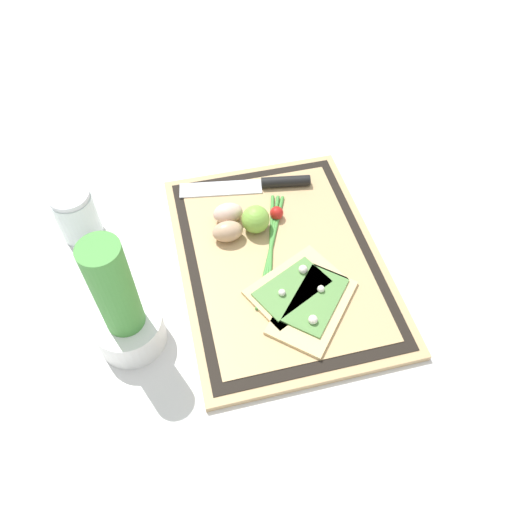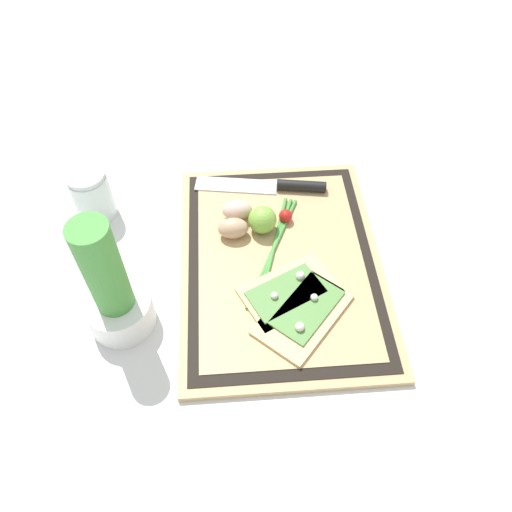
% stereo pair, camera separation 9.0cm
% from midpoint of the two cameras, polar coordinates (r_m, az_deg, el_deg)
% --- Properties ---
extents(ground_plane, '(6.00, 6.00, 0.00)m').
position_cam_midpoint_polar(ground_plane, '(0.93, 0.00, -0.89)').
color(ground_plane, silver).
extents(cutting_board, '(0.50, 0.37, 0.02)m').
position_cam_midpoint_polar(cutting_board, '(0.92, 0.00, -0.61)').
color(cutting_board, tan).
rests_on(cutting_board, ground_plane).
extents(pizza_slice_near, '(0.19, 0.19, 0.02)m').
position_cam_midpoint_polar(pizza_slice_near, '(0.85, 3.58, -5.88)').
color(pizza_slice_near, '#DBBC7F').
rests_on(pizza_slice_near, cutting_board).
extents(pizza_slice_far, '(0.16, 0.19, 0.02)m').
position_cam_midpoint_polar(pizza_slice_far, '(0.87, 1.49, -3.70)').
color(pizza_slice_far, '#DBBC7F').
rests_on(pizza_slice_far, cutting_board).
extents(knife, '(0.07, 0.27, 0.02)m').
position_cam_midpoint_polar(knife, '(1.03, -1.29, 8.14)').
color(knife, silver).
rests_on(knife, cutting_board).
extents(egg_brown, '(0.04, 0.06, 0.04)m').
position_cam_midpoint_polar(egg_brown, '(0.93, -6.00, 2.65)').
color(egg_brown, tan).
rests_on(egg_brown, cutting_board).
extents(egg_pink, '(0.04, 0.06, 0.04)m').
position_cam_midpoint_polar(egg_pink, '(0.96, -5.89, 4.75)').
color(egg_pink, beige).
rests_on(egg_pink, cutting_board).
extents(lime, '(0.05, 0.05, 0.05)m').
position_cam_midpoint_polar(lime, '(0.94, -2.79, 4.05)').
color(lime, '#7FB742').
rests_on(lime, cutting_board).
extents(cherry_tomato_red, '(0.03, 0.03, 0.03)m').
position_cam_midpoint_polar(cherry_tomato_red, '(0.97, -0.28, 4.79)').
color(cherry_tomato_red, red).
rests_on(cherry_tomato_red, cutting_board).
extents(scallion_bunch, '(0.26, 0.12, 0.01)m').
position_cam_midpoint_polar(scallion_bunch, '(0.92, -1.06, 0.70)').
color(scallion_bunch, '#47933D').
rests_on(scallion_bunch, cutting_board).
extents(herb_pot, '(0.11, 0.11, 0.24)m').
position_cam_midpoint_polar(herb_pot, '(0.81, -18.07, -6.40)').
color(herb_pot, white).
rests_on(herb_pot, ground_plane).
extents(sauce_jar, '(0.08, 0.08, 0.11)m').
position_cam_midpoint_polar(sauce_jar, '(1.01, -22.15, 3.96)').
color(sauce_jar, silver).
rests_on(sauce_jar, ground_plane).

